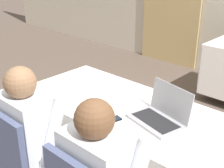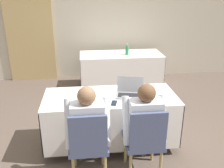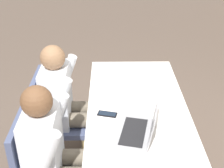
{
  "view_description": "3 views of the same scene",
  "coord_description": "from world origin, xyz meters",
  "px_view_note": "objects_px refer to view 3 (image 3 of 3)",
  "views": [
    {
      "loc": [
        1.25,
        -1.55,
        1.8
      ],
      "look_at": [
        0.0,
        -0.2,
        1.0
      ],
      "focal_mm": 50.0,
      "sensor_mm": 36.0,
      "label": 1
    },
    {
      "loc": [
        -0.32,
        -3.05,
        2.12
      ],
      "look_at": [
        0.0,
        -0.2,
        1.0
      ],
      "focal_mm": 40.0,
      "sensor_mm": 36.0,
      "label": 2
    },
    {
      "loc": [
        1.93,
        -0.22,
        2.09
      ],
      "look_at": [
        0.0,
        -0.2,
        1.0
      ],
      "focal_mm": 50.0,
      "sensor_mm": 36.0,
      "label": 3
    }
  ],
  "objects_px": {
    "laptop": "(139,129)",
    "chair_near_left": "(56,116)",
    "person_white_shirt": "(55,152)",
    "cell_phone": "(107,114)",
    "person_checkered_shirt": "(66,101)"
  },
  "relations": [
    {
      "from": "person_checkered_shirt",
      "to": "chair_near_left",
      "type": "bearing_deg",
      "value": 90.0
    },
    {
      "from": "person_checkered_shirt",
      "to": "laptop",
      "type": "bearing_deg",
      "value": -135.58
    },
    {
      "from": "cell_phone",
      "to": "person_white_shirt",
      "type": "xyz_separation_m",
      "value": [
        0.3,
        -0.35,
        -0.1
      ]
    },
    {
      "from": "cell_phone",
      "to": "person_checkered_shirt",
      "type": "bearing_deg",
      "value": -119.99
    },
    {
      "from": "cell_phone",
      "to": "chair_near_left",
      "type": "xyz_separation_m",
      "value": [
        -0.34,
        -0.46,
        -0.26
      ]
    },
    {
      "from": "cell_phone",
      "to": "person_checkered_shirt",
      "type": "xyz_separation_m",
      "value": [
        -0.34,
        -0.35,
        -0.1
      ]
    },
    {
      "from": "laptop",
      "to": "chair_near_left",
      "type": "relative_size",
      "value": 0.45
    },
    {
      "from": "chair_near_left",
      "to": "cell_phone",
      "type": "bearing_deg",
      "value": -126.89
    },
    {
      "from": "person_white_shirt",
      "to": "cell_phone",
      "type": "bearing_deg",
      "value": -49.88
    },
    {
      "from": "person_checkered_shirt",
      "to": "person_white_shirt",
      "type": "relative_size",
      "value": 1.0
    },
    {
      "from": "laptop",
      "to": "person_white_shirt",
      "type": "relative_size",
      "value": 0.35
    },
    {
      "from": "person_white_shirt",
      "to": "person_checkered_shirt",
      "type": "bearing_deg",
      "value": 0.0
    },
    {
      "from": "laptop",
      "to": "person_checkered_shirt",
      "type": "relative_size",
      "value": 0.35
    },
    {
      "from": "chair_near_left",
      "to": "person_white_shirt",
      "type": "height_order",
      "value": "person_white_shirt"
    },
    {
      "from": "laptop",
      "to": "chair_near_left",
      "type": "height_order",
      "value": "laptop"
    }
  ]
}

